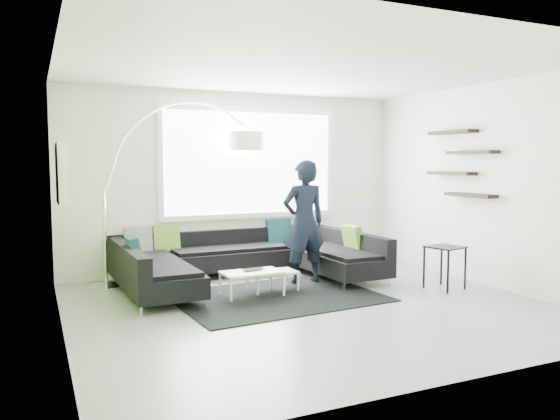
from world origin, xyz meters
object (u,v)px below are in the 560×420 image
(side_table, at_px, (445,268))
(laptop, at_px, (255,270))
(sectional_sofa, at_px, (248,260))
(arc_lamp, at_px, (104,194))
(coffee_table, at_px, (263,282))
(person, at_px, (304,222))

(side_table, xyz_separation_m, laptop, (-2.47, 0.72, 0.04))
(sectional_sofa, distance_m, arc_lamp, 2.16)
(coffee_table, xyz_separation_m, side_table, (2.34, -0.77, 0.13))
(side_table, bearing_deg, laptop, 163.74)
(sectional_sofa, distance_m, laptop, 0.76)
(arc_lamp, height_order, side_table, arc_lamp)
(coffee_table, relative_size, side_table, 1.68)
(sectional_sofa, height_order, side_table, sectional_sofa)
(side_table, xyz_separation_m, person, (-1.56, 1.12, 0.58))
(side_table, bearing_deg, sectional_sofa, 147.51)
(sectional_sofa, height_order, arc_lamp, arc_lamp)
(arc_lamp, bearing_deg, coffee_table, -33.74)
(sectional_sofa, relative_size, coffee_table, 3.65)
(arc_lamp, distance_m, person, 2.75)
(arc_lamp, height_order, laptop, arc_lamp)
(sectional_sofa, xyz_separation_m, person, (0.72, -0.33, 0.53))
(coffee_table, xyz_separation_m, laptop, (-0.13, -0.05, 0.17))
(laptop, bearing_deg, side_table, -23.54)
(person, bearing_deg, sectional_sofa, -23.42)
(sectional_sofa, bearing_deg, arc_lamp, 165.09)
(side_table, height_order, laptop, side_table)
(sectional_sofa, distance_m, side_table, 2.70)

